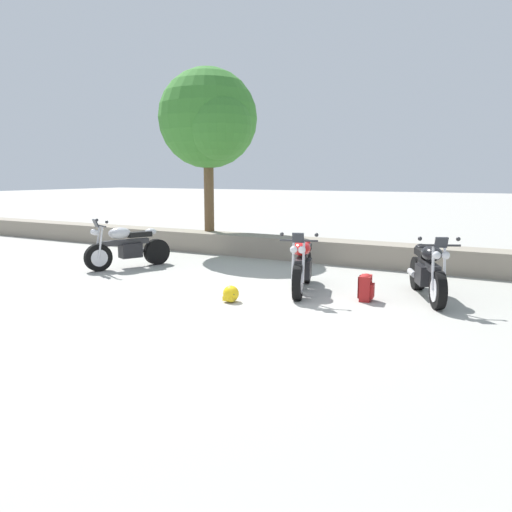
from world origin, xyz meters
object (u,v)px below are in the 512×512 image
Objects in this scene: leafy_tree_far_left at (210,120)px; motorcycle_red_centre at (302,265)px; rider_helmet at (231,294)px; motorcycle_black_far_right at (428,271)px; rider_backpack at (366,287)px; motorcycle_silver_near_left at (127,247)px.

motorcycle_red_centre is at bearing -38.58° from leafy_tree_far_left.
leafy_tree_far_left is at bearing 126.84° from rider_helmet.
motorcycle_black_far_right is 0.43× the size of leafy_tree_far_left.
motorcycle_red_centre is 1.30m from rider_backpack.
motorcycle_red_centre is at bearing 61.34° from rider_helmet.
leafy_tree_far_left is (-5.58, 3.58, 3.39)m from rider_backpack.
leafy_tree_far_left is (-4.31, 3.44, 3.15)m from motorcycle_red_centre.
rider_backpack reaches higher than rider_helmet.
leafy_tree_far_left reaches higher than motorcycle_red_centre.
motorcycle_silver_near_left is 0.97× the size of motorcycle_red_centre.
rider_helmet is 6.92m from leafy_tree_far_left.
leafy_tree_far_left reaches higher than motorcycle_silver_near_left.
motorcycle_silver_near_left is 4.51m from leafy_tree_far_left.
motorcycle_silver_near_left is 4.52m from motorcycle_red_centre.
motorcycle_silver_near_left is at bearing 157.59° from rider_helmet.
leafy_tree_far_left is at bearing 86.34° from motorcycle_silver_near_left.
motorcycle_silver_near_left is at bearing 177.19° from motorcycle_red_centre.
motorcycle_red_centre is at bearing -166.55° from motorcycle_black_far_right.
motorcycle_silver_near_left and motorcycle_black_far_right have the same top height.
leafy_tree_far_left reaches higher than rider_helmet.
motorcycle_red_centre is at bearing 173.47° from rider_backpack.
motorcycle_black_far_right is (2.16, 0.52, 0.00)m from motorcycle_red_centre.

